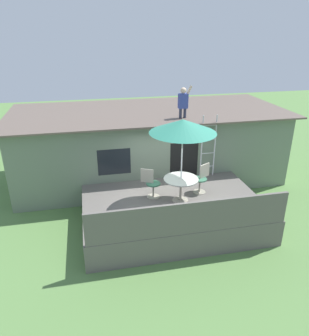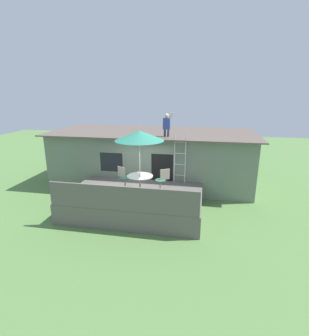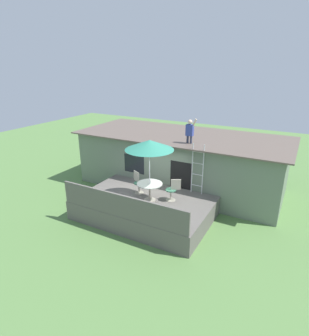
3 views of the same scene
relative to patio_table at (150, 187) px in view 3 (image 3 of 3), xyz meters
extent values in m
plane|color=#567F42|center=(-0.23, 0.10, -1.39)|extent=(40.00, 40.00, 0.00)
cube|color=slate|center=(-0.23, 3.70, -0.04)|extent=(10.00, 4.00, 2.69)
cube|color=#66564C|center=(-0.23, 3.70, 1.33)|extent=(10.50, 4.50, 0.06)
cube|color=black|center=(-1.81, 1.71, 0.16)|extent=(1.10, 0.03, 0.90)
cube|color=black|center=(0.62, 1.71, -0.34)|extent=(1.00, 0.03, 2.00)
cube|color=#605B56|center=(-0.23, 0.10, -0.99)|extent=(5.40, 3.69, 0.80)
cube|color=#605B56|center=(-0.23, -1.69, -0.14)|extent=(5.30, 0.08, 0.90)
cylinder|color=#A59E8C|center=(0.00, 0.00, -0.57)|extent=(0.48, 0.48, 0.03)
cylinder|color=#A59E8C|center=(0.00, 0.00, -0.22)|extent=(0.07, 0.07, 0.71)
cylinder|color=#999E93|center=(0.00, 0.00, 0.14)|extent=(1.04, 1.04, 0.03)
cylinder|color=silver|center=(0.00, 0.00, 0.61)|extent=(0.04, 0.04, 2.40)
cone|color=#338C72|center=(0.00, 0.00, 1.76)|extent=(1.90, 1.90, 0.38)
cylinder|color=silver|center=(1.19, 1.57, 0.51)|extent=(0.04, 0.04, 2.20)
cylinder|color=silver|center=(1.67, 1.57, 0.51)|extent=(0.04, 0.04, 2.20)
cylinder|color=silver|center=(1.43, 1.57, -0.24)|extent=(0.48, 0.03, 0.03)
cylinder|color=silver|center=(1.43, 1.57, 0.26)|extent=(0.48, 0.03, 0.03)
cylinder|color=silver|center=(1.43, 1.57, 0.76)|extent=(0.48, 0.03, 0.03)
cylinder|color=silver|center=(1.43, 1.57, 1.26)|extent=(0.48, 0.03, 0.03)
cylinder|color=#33384C|center=(0.62, 2.34, 1.53)|extent=(0.10, 0.10, 0.34)
cylinder|color=#33384C|center=(0.78, 2.34, 1.53)|extent=(0.10, 0.10, 0.34)
cube|color=#384799|center=(0.70, 2.34, 1.95)|extent=(0.32, 0.20, 0.50)
sphere|color=beige|center=(0.70, 2.34, 2.31)|extent=(0.20, 0.20, 0.20)
cylinder|color=beige|center=(0.88, 2.34, 2.25)|extent=(0.26, 0.08, 0.44)
cylinder|color=#A59E8C|center=(-0.76, 0.40, -0.58)|extent=(0.40, 0.40, 0.02)
cylinder|color=#A59E8C|center=(-0.76, 0.40, -0.36)|extent=(0.06, 0.06, 0.44)
cylinder|color=#33664C|center=(-0.76, 0.40, -0.13)|extent=(0.44, 0.44, 0.04)
cube|color=#A59E8C|center=(-0.93, 0.50, 0.11)|extent=(0.37, 0.22, 0.44)
cylinder|color=#A59E8C|center=(0.75, 0.41, -0.58)|extent=(0.40, 0.40, 0.02)
cylinder|color=#A59E8C|center=(0.75, 0.41, -0.36)|extent=(0.06, 0.06, 0.44)
cylinder|color=#33664C|center=(0.75, 0.41, -0.13)|extent=(0.44, 0.44, 0.04)
cube|color=#A59E8C|center=(0.93, 0.50, 0.11)|extent=(0.37, 0.23, 0.44)
camera|label=1|loc=(-2.60, -8.32, 4.26)|focal=34.66mm
camera|label=2|loc=(2.41, -9.52, 3.39)|focal=27.80mm
camera|label=3|loc=(5.14, -9.08, 4.65)|focal=30.26mm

